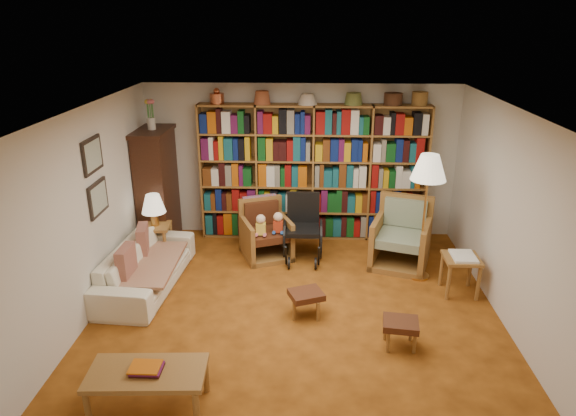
# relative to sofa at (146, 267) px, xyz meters

# --- Properties ---
(floor) EXTENTS (5.00, 5.00, 0.00)m
(floor) POSITION_rel_sofa_xyz_m (2.05, -0.54, -0.29)
(floor) COLOR #A15718
(floor) RESTS_ON ground
(ceiling) EXTENTS (5.00, 5.00, 0.00)m
(ceiling) POSITION_rel_sofa_xyz_m (2.05, -0.54, 2.21)
(ceiling) COLOR white
(ceiling) RESTS_ON wall_back
(wall_back) EXTENTS (5.00, 0.00, 5.00)m
(wall_back) POSITION_rel_sofa_xyz_m (2.05, 1.96, 0.96)
(wall_back) COLOR silver
(wall_back) RESTS_ON floor
(wall_front) EXTENTS (5.00, 0.00, 5.00)m
(wall_front) POSITION_rel_sofa_xyz_m (2.05, -3.04, 0.96)
(wall_front) COLOR silver
(wall_front) RESTS_ON floor
(wall_left) EXTENTS (0.00, 5.00, 5.00)m
(wall_left) POSITION_rel_sofa_xyz_m (-0.45, -0.54, 0.96)
(wall_left) COLOR silver
(wall_left) RESTS_ON floor
(wall_right) EXTENTS (0.00, 5.00, 5.00)m
(wall_right) POSITION_rel_sofa_xyz_m (4.55, -0.54, 0.96)
(wall_right) COLOR silver
(wall_right) RESTS_ON floor
(bookshelf) EXTENTS (3.60, 0.30, 2.42)m
(bookshelf) POSITION_rel_sofa_xyz_m (2.25, 1.79, 0.88)
(bookshelf) COLOR olive
(bookshelf) RESTS_ON floor
(curio_cabinet) EXTENTS (0.50, 0.95, 2.40)m
(curio_cabinet) POSITION_rel_sofa_xyz_m (-0.20, 1.46, 0.67)
(curio_cabinet) COLOR #391B0F
(curio_cabinet) RESTS_ON floor
(framed_pictures) EXTENTS (0.03, 0.52, 0.97)m
(framed_pictures) POSITION_rel_sofa_xyz_m (-0.43, -0.24, 1.34)
(framed_pictures) COLOR black
(framed_pictures) RESTS_ON wall_left
(sofa) EXTENTS (2.03, 0.91, 0.58)m
(sofa) POSITION_rel_sofa_xyz_m (0.00, 0.00, 0.00)
(sofa) COLOR #EEE7CA
(sofa) RESTS_ON floor
(sofa_throw) EXTENTS (0.75, 1.38, 0.04)m
(sofa_throw) POSITION_rel_sofa_xyz_m (0.05, 0.00, 0.01)
(sofa_throw) COLOR beige
(sofa_throw) RESTS_ON sofa
(cushion_left) EXTENTS (0.21, 0.43, 0.41)m
(cushion_left) POSITION_rel_sofa_xyz_m (-0.13, 0.35, 0.16)
(cushion_left) COLOR maroon
(cushion_left) RESTS_ON sofa
(cushion_right) EXTENTS (0.14, 0.42, 0.42)m
(cushion_right) POSITION_rel_sofa_xyz_m (-0.13, -0.35, 0.16)
(cushion_right) COLOR maroon
(cushion_right) RESTS_ON sofa
(side_table_lamp) EXTENTS (0.45, 0.45, 0.54)m
(side_table_lamp) POSITION_rel_sofa_xyz_m (-0.10, 0.86, 0.12)
(side_table_lamp) COLOR olive
(side_table_lamp) RESTS_ON floor
(table_lamp) EXTENTS (0.36, 0.36, 0.48)m
(table_lamp) POSITION_rel_sofa_xyz_m (-0.10, 0.86, 0.58)
(table_lamp) COLOR #BF873D
(table_lamp) RESTS_ON side_table_lamp
(armchair_leather) EXTENTS (0.94, 0.94, 0.87)m
(armchair_leather) POSITION_rel_sofa_xyz_m (1.55, 1.07, 0.07)
(armchair_leather) COLOR olive
(armchair_leather) RESTS_ON floor
(armchair_sage) EXTENTS (1.05, 1.05, 0.99)m
(armchair_sage) POSITION_rel_sofa_xyz_m (3.54, 0.89, 0.09)
(armchair_sage) COLOR olive
(armchair_sage) RESTS_ON floor
(wheelchair) EXTENTS (0.57, 0.80, 1.00)m
(wheelchair) POSITION_rel_sofa_xyz_m (2.11, 0.99, 0.17)
(wheelchair) COLOR black
(wheelchair) RESTS_ON floor
(floor_lamp) EXTENTS (0.47, 0.47, 1.79)m
(floor_lamp) POSITION_rel_sofa_xyz_m (3.76, 0.41, 1.25)
(floor_lamp) COLOR #BF873D
(floor_lamp) RESTS_ON floor
(side_table_papers) EXTENTS (0.46, 0.46, 0.55)m
(side_table_papers) POSITION_rel_sofa_xyz_m (4.20, -0.01, 0.15)
(side_table_papers) COLOR olive
(side_table_papers) RESTS_ON floor
(footstool_a) EXTENTS (0.48, 0.45, 0.33)m
(footstool_a) POSITION_rel_sofa_xyz_m (2.18, -0.66, -0.02)
(footstool_a) COLOR #4B2414
(footstool_a) RESTS_ON floor
(footstool_b) EXTENTS (0.43, 0.38, 0.33)m
(footstool_b) POSITION_rel_sofa_xyz_m (3.22, -1.25, -0.02)
(footstool_b) COLOR #4B2414
(footstool_b) RESTS_ON floor
(coffee_table) EXTENTS (1.11, 0.60, 0.46)m
(coffee_table) POSITION_rel_sofa_xyz_m (0.72, -2.30, 0.07)
(coffee_table) COLOR olive
(coffee_table) RESTS_ON floor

